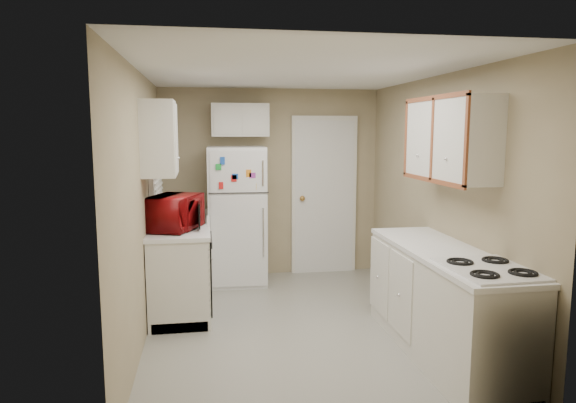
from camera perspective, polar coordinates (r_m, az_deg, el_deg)
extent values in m
plane|color=#ACAAA0|center=(5.09, 0.92, -13.72)|extent=(3.80, 3.80, 0.00)
plane|color=white|center=(4.76, 0.99, 14.23)|extent=(3.80, 3.80, 0.00)
plane|color=tan|center=(4.74, -15.95, -0.60)|extent=(3.80, 3.80, 0.00)
plane|color=tan|center=(5.21, 16.30, 0.13)|extent=(3.80, 3.80, 0.00)
plane|color=tan|center=(6.64, -1.93, 2.08)|extent=(2.80, 2.80, 0.00)
plane|color=tan|center=(2.96, 7.47, -5.41)|extent=(2.80, 2.80, 0.00)
cube|color=silver|center=(5.74, -11.63, -6.63)|extent=(0.60, 1.80, 0.90)
cube|color=black|center=(5.15, -8.66, -7.80)|extent=(0.03, 0.58, 0.72)
cube|color=gray|center=(5.80, -11.68, -2.33)|extent=(0.54, 0.74, 0.16)
imported|color=maroon|center=(5.20, -12.56, -1.42)|extent=(0.69, 0.53, 0.41)
imported|color=white|center=(6.00, -11.29, -0.63)|extent=(0.10, 0.10, 0.20)
cube|color=silver|center=(5.74, -14.49, 4.91)|extent=(0.10, 0.98, 1.08)
cube|color=silver|center=(4.89, -14.17, 6.78)|extent=(0.30, 0.45, 0.70)
cube|color=silver|center=(6.33, -5.65, -1.53)|extent=(0.72, 0.70, 1.68)
cube|color=silver|center=(6.42, -5.38, 9.00)|extent=(0.70, 0.30, 0.40)
cube|color=silver|center=(6.75, 4.03, 0.62)|extent=(0.86, 0.06, 2.08)
cube|color=silver|center=(4.54, 16.84, -10.74)|extent=(0.60, 2.00, 0.90)
cube|color=silver|center=(4.07, 21.19, -13.53)|extent=(0.59, 0.72, 0.86)
cube|color=silver|center=(4.65, 17.56, 6.60)|extent=(0.30, 1.20, 0.70)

